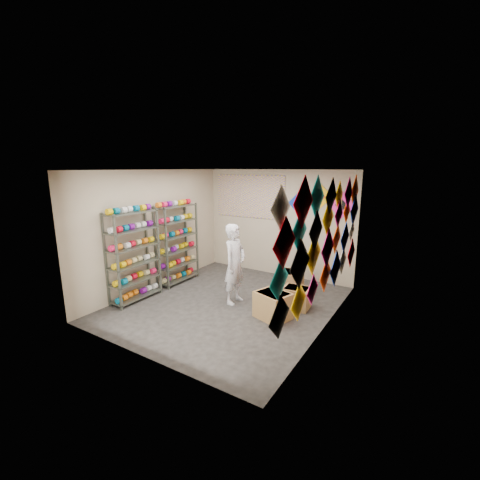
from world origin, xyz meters
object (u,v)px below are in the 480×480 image
Objects in this scene: carton_a at (273,305)px; carton_c at (291,282)px; shopkeeper at (235,264)px; shelf_rack_back at (177,244)px; shelf_rack_front at (134,256)px; carton_b at (296,298)px.

carton_a reaches higher than carton_c.
carton_a is at bearing -103.12° from shopkeeper.
shelf_rack_back is at bearing -176.21° from carton_c.
shelf_rack_back is 2.85m from carton_c.
shelf_rack_front is at bearing -147.63° from carton_a.
shelf_rack_front reaches higher than carton_b.
shelf_rack_back is 1.88m from shopkeeper.
carton_a is 1.39m from carton_c.
carton_a is at bearing -94.79° from carton_c.
carton_b is at bearing 24.72° from shelf_rack_front.
carton_a is 1.09× the size of carton_c.
carton_b is (0.20, 0.65, -0.04)m from carton_a.
carton_b is at bearing -70.69° from shopkeeper.
shelf_rack_back is 3.69× the size of carton_b.
shelf_rack_back reaches higher than carton_a.
carton_a is (2.85, 0.75, -0.70)m from shelf_rack_front.
shelf_rack_back reaches higher than shopkeeper.
carton_b is at bearing 90.62° from carton_a.
carton_c is at bearing -34.38° from shopkeeper.
shelf_rack_front is 3.46m from carton_c.
shopkeeper is 1.18m from carton_a.
shelf_rack_back is 1.15× the size of shopkeeper.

